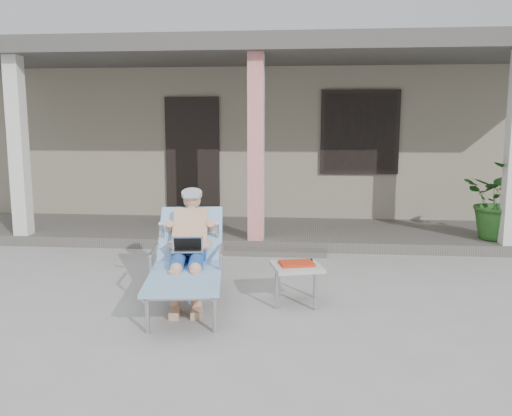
# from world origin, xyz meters

# --- Properties ---
(ground) EXTENTS (60.00, 60.00, 0.00)m
(ground) POSITION_xyz_m (0.00, 0.00, 0.00)
(ground) COLOR #9E9E99
(ground) RESTS_ON ground
(house) EXTENTS (10.40, 5.40, 3.30)m
(house) POSITION_xyz_m (0.00, 6.50, 1.67)
(house) COLOR gray
(house) RESTS_ON ground
(porch_deck) EXTENTS (10.00, 2.00, 0.15)m
(porch_deck) POSITION_xyz_m (0.00, 3.00, 0.07)
(porch_deck) COLOR #605B56
(porch_deck) RESTS_ON ground
(porch_overhang) EXTENTS (10.00, 2.30, 2.85)m
(porch_overhang) POSITION_xyz_m (0.00, 2.95, 2.79)
(porch_overhang) COLOR silver
(porch_overhang) RESTS_ON porch_deck
(porch_step) EXTENTS (2.00, 0.30, 0.07)m
(porch_step) POSITION_xyz_m (0.00, 1.85, 0.04)
(porch_step) COLOR #605B56
(porch_step) RESTS_ON ground
(lounger) EXTENTS (0.91, 1.85, 1.17)m
(lounger) POSITION_xyz_m (-0.46, -0.19, 0.72)
(lounger) COLOR #B7B7BC
(lounger) RESTS_ON ground
(side_table) EXTENTS (0.58, 0.58, 0.43)m
(side_table) POSITION_xyz_m (0.63, -0.15, 0.36)
(side_table) COLOR #BBBBB6
(side_table) RESTS_ON ground
(potted_palm) EXTENTS (1.30, 1.23, 1.13)m
(potted_palm) POSITION_xyz_m (3.50, 2.49, 0.72)
(potted_palm) COLOR #26591E
(potted_palm) RESTS_ON porch_deck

